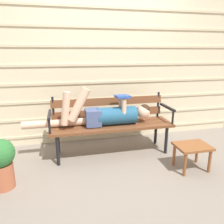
{
  "coord_description": "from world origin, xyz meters",
  "views": [
    {
      "loc": [
        -0.65,
        -2.63,
        1.42
      ],
      "look_at": [
        0.0,
        0.15,
        0.62
      ],
      "focal_mm": 34.81,
      "sensor_mm": 36.0,
      "label": 1
    }
  ],
  "objects_px": {
    "footstool": "(192,150)",
    "potted_plant": "(1,161)",
    "park_bench": "(111,120)",
    "reclining_person": "(106,114)"
  },
  "relations": [
    {
      "from": "footstool",
      "to": "potted_plant",
      "type": "distance_m",
      "value": 2.18
    },
    {
      "from": "footstool",
      "to": "park_bench",
      "type": "bearing_deg",
      "value": 140.26
    },
    {
      "from": "footstool",
      "to": "potted_plant",
      "type": "bearing_deg",
      "value": 177.05
    },
    {
      "from": "reclining_person",
      "to": "potted_plant",
      "type": "height_order",
      "value": "reclining_person"
    },
    {
      "from": "footstool",
      "to": "potted_plant",
      "type": "xyz_separation_m",
      "value": [
        -2.18,
        0.11,
        0.05
      ]
    },
    {
      "from": "footstool",
      "to": "potted_plant",
      "type": "relative_size",
      "value": 0.74
    },
    {
      "from": "reclining_person",
      "to": "footstool",
      "type": "xyz_separation_m",
      "value": [
        0.94,
        -0.64,
        -0.33
      ]
    },
    {
      "from": "potted_plant",
      "to": "park_bench",
      "type": "bearing_deg",
      "value": 24.48
    },
    {
      "from": "reclining_person",
      "to": "footstool",
      "type": "relative_size",
      "value": 4.22
    },
    {
      "from": "reclining_person",
      "to": "park_bench",
      "type": "bearing_deg",
      "value": 39.05
    }
  ]
}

